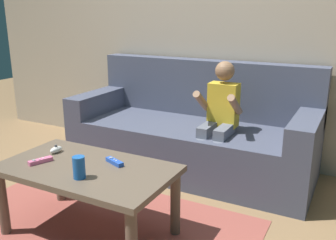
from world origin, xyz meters
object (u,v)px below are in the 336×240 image
at_px(couch, 193,134).
at_px(game_remote_pink_far_corner, 40,161).
at_px(person_seated_on_couch, 219,116).
at_px(soda_can, 79,167).
at_px(coffee_table, 87,177).
at_px(nunchuk_white, 56,150).
at_px(game_remote_blue_near_edge, 115,162).

bearing_deg(couch, game_remote_pink_far_corner, -107.96).
xyz_separation_m(person_seated_on_couch, game_remote_pink_far_corner, (-0.70, -1.09, -0.09)).
distance_m(person_seated_on_couch, soda_can, 1.20).
relative_size(person_seated_on_couch, coffee_table, 0.93).
bearing_deg(coffee_table, person_seated_on_couch, 67.07).
relative_size(nunchuk_white, game_remote_pink_far_corner, 0.65).
distance_m(person_seated_on_couch, coffee_table, 1.11).
bearing_deg(game_remote_pink_far_corner, couch, 72.04).
relative_size(person_seated_on_couch, game_remote_pink_far_corner, 6.54).
distance_m(couch, coffee_table, 1.21).
distance_m(nunchuk_white, soda_can, 0.44).
xyz_separation_m(couch, coffee_table, (-0.14, -1.20, 0.07)).
distance_m(couch, nunchuk_white, 1.21).
bearing_deg(person_seated_on_couch, nunchuk_white, -128.51).
height_order(nunchuk_white, game_remote_pink_far_corner, nunchuk_white).
xyz_separation_m(game_remote_pink_far_corner, soda_can, (0.34, -0.05, 0.05)).
relative_size(game_remote_pink_far_corner, soda_can, 1.18).
relative_size(coffee_table, game_remote_blue_near_edge, 7.02).
distance_m(game_remote_pink_far_corner, soda_can, 0.35).
xyz_separation_m(couch, nunchuk_white, (-0.45, -1.11, 0.15)).
relative_size(couch, game_remote_pink_far_corner, 13.81).
relative_size(game_remote_blue_near_edge, nunchuk_white, 1.54).
bearing_deg(nunchuk_white, couch, 67.99).
height_order(couch, game_remote_pink_far_corner, couch).
relative_size(coffee_table, soda_can, 8.25).
xyz_separation_m(game_remote_blue_near_edge, soda_can, (-0.05, -0.25, 0.05)).
distance_m(nunchuk_white, game_remote_pink_far_corner, 0.17).
bearing_deg(game_remote_blue_near_edge, nunchuk_white, -176.76).
height_order(game_remote_pink_far_corner, soda_can, soda_can).
relative_size(couch, person_seated_on_couch, 2.11).
bearing_deg(nunchuk_white, soda_can, -30.26).
bearing_deg(game_remote_pink_far_corner, soda_can, -9.08).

